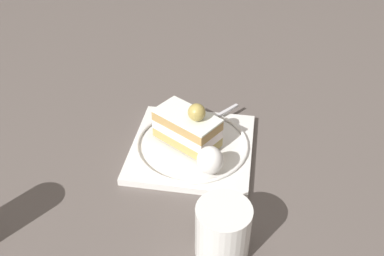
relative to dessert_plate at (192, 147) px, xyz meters
name	(u,v)px	position (x,y,z in m)	size (l,w,h in m)	color
ground_plane	(199,143)	(-0.01, -0.02, -0.01)	(2.40, 2.40, 0.00)	#5A504B
dessert_plate	(192,147)	(0.00, 0.00, 0.00)	(0.21, 0.21, 0.02)	white
cake_slice	(188,127)	(0.01, 0.00, 0.04)	(0.12, 0.10, 0.08)	tan
whipped_cream_dollop	(210,160)	(-0.04, 0.06, 0.03)	(0.04, 0.04, 0.04)	white
fork	(214,118)	(-0.02, -0.07, 0.01)	(0.07, 0.10, 0.00)	silver
drink_glass_far	(223,231)	(-0.08, 0.19, 0.03)	(0.07, 0.07, 0.08)	white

